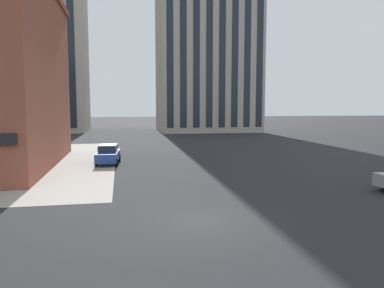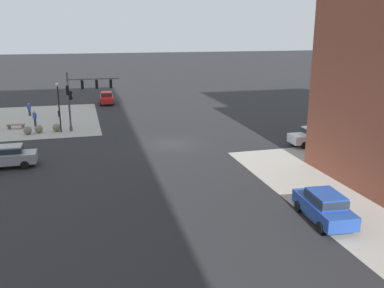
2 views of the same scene
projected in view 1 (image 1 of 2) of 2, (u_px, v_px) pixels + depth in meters
name	position (u px, v px, depth m)	size (l,w,h in m)	color
ground_plane	(202.00, 221.00, 16.59)	(320.00, 320.00, 0.00)	#262628
car_main_southbound_near	(108.00, 153.00, 32.98)	(2.16, 4.53, 1.68)	#23479E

